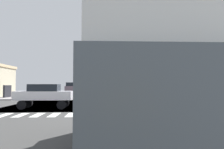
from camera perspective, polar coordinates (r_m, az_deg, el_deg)
name	(u,v)px	position (r m, az deg, el deg)	size (l,w,h in m)	color
ground	(90,105)	(21.09, -5.79, -7.72)	(90.00, 90.00, 0.05)	#3E3E3D
sidewalk_corner_ne	(180,97)	(35.10, 17.15, -5.46)	(12.00, 12.00, 0.14)	#A09B91
sidewalk_corner_nw	(4,97)	(35.91, -25.98, -5.25)	(12.00, 12.00, 0.14)	#9D9494
crosswalk_near	(79,115)	(13.86, -8.46, -10.19)	(13.50, 2.00, 0.01)	white
crosswalk_far	(91,99)	(28.37, -5.51, -6.38)	(13.50, 2.00, 0.01)	white
traffic_signal_mast	(133,62)	(28.95, 5.54, 3.19)	(6.90, 0.55, 6.48)	gray
street_lamp	(138,72)	(42.82, 6.60, 0.65)	(1.78, 0.32, 7.13)	gray
sedan_nearside_1	(87,88)	(49.20, -6.37, -3.54)	(1.80, 4.30, 1.88)	black
suv_farside_1	(71,87)	(45.66, -10.44, -3.22)	(1.96, 4.60, 2.34)	black
box_truck_crossing_1	(136,56)	(5.88, 6.08, 4.68)	(2.40, 7.20, 4.85)	black
sedan_queued_2	(75,88)	(52.90, -9.39, -3.46)	(1.80, 4.30, 1.88)	black
sedan_middle_5	(194,94)	(19.01, 20.34, -4.66)	(4.30, 1.80, 1.88)	black
sedan_inner_6	(44,94)	(18.04, -17.00, -4.82)	(4.30, 1.80, 1.88)	black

